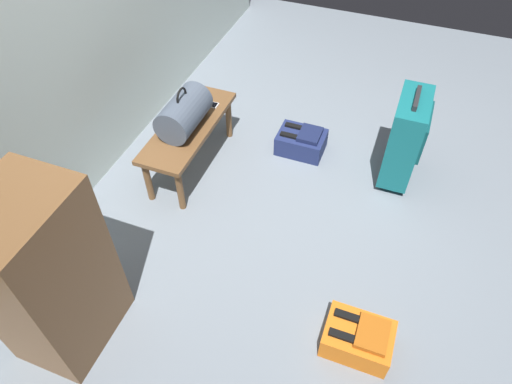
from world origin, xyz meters
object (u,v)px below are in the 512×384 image
at_px(backpack_orange, 358,338).
at_px(backpack_navy, 302,142).
at_px(suitcase_upright_teal, 406,137).
at_px(duffel_bag_slate, 184,113).
at_px(bench, 189,131).
at_px(cell_phone, 209,104).
at_px(side_cabinet, 48,277).

xyz_separation_m(backpack_orange, backpack_navy, (1.52, 0.80, 0.00)).
height_order(suitcase_upright_teal, backpack_orange, suitcase_upright_teal).
relative_size(duffel_bag_slate, backpack_navy, 1.16).
bearing_deg(bench, duffel_bag_slate, 180.00).
height_order(duffel_bag_slate, cell_phone, duffel_bag_slate).
xyz_separation_m(bench, backpack_orange, (-1.04, -1.56, -0.25)).
bearing_deg(duffel_bag_slate, backpack_navy, -56.15).
relative_size(bench, duffel_bag_slate, 2.27).
distance_m(bench, cell_phone, 0.29).
relative_size(suitcase_upright_teal, backpack_orange, 1.96).
xyz_separation_m(cell_phone, side_cabinet, (-1.80, 0.06, 0.14)).
relative_size(backpack_navy, side_cabinet, 0.35).
xyz_separation_m(suitcase_upright_teal, backpack_navy, (0.02, 0.78, -0.29)).
bearing_deg(suitcase_upright_teal, bench, 106.61).
relative_size(cell_phone, backpack_orange, 0.38).
relative_size(bench, cell_phone, 6.94).
bearing_deg(backpack_navy, duffel_bag_slate, 123.85).
relative_size(duffel_bag_slate, side_cabinet, 0.40).
relative_size(backpack_orange, side_cabinet, 0.35).
relative_size(duffel_bag_slate, cell_phone, 3.06).
xyz_separation_m(bench, suitcase_upright_teal, (0.46, -1.54, 0.04)).
relative_size(bench, side_cabinet, 0.91).
xyz_separation_m(cell_phone, backpack_navy, (0.19, -0.72, -0.32)).
height_order(cell_phone, suitcase_upright_teal, suitcase_upright_teal).
distance_m(duffel_bag_slate, backpack_orange, 1.91).
height_order(duffel_bag_slate, backpack_navy, duffel_bag_slate).
xyz_separation_m(bench, duffel_bag_slate, (-0.04, 0.00, 0.19)).
bearing_deg(bench, suitcase_upright_teal, -73.39).
distance_m(cell_phone, backpack_orange, 2.04).
bearing_deg(duffel_bag_slate, side_cabinet, 179.24).
height_order(duffel_bag_slate, side_cabinet, side_cabinet).
height_order(cell_phone, side_cabinet, side_cabinet).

